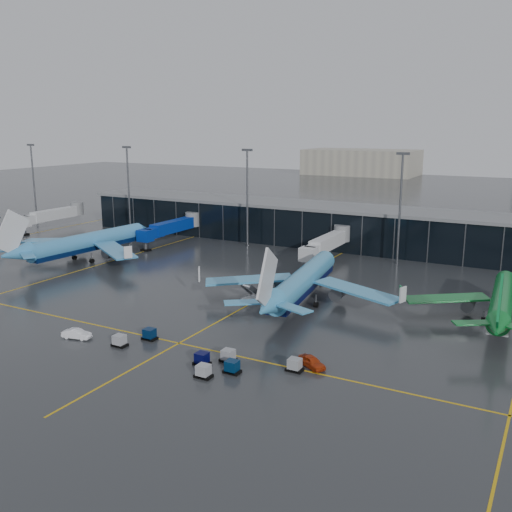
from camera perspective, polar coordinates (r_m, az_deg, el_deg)
The scene contains 12 objects.
ground at distance 102.80m, azimuth -7.29°, elevation -4.94°, with size 600.00×600.00×0.00m, color #282B2D.
terminal_pier at distance 154.58m, azimuth 6.19°, elevation 3.21°, with size 142.00×17.00×10.70m.
jet_bridges at distance 155.60m, azimuth -8.58°, elevation 2.88°, with size 94.00×27.50×7.20m.
flood_masts at distance 140.48m, azimuth 6.28°, elevation 5.69°, with size 203.00×0.50×25.50m.
taxi_lines at distance 106.30m, azimuth 0.46°, elevation -4.22°, with size 220.00×120.00×0.02m.
airliner_arkefly at distance 140.81m, azimuth -16.41°, elevation 2.39°, with size 39.17×44.61×13.71m, color #3E91CD, non-canonical shape.
airliner_klm_near at distance 102.52m, azimuth 4.80°, elevation -1.07°, with size 37.92×43.19×13.27m, color #3F99CF, non-canonical shape.
airliner_aer_lingus at distance 100.90m, azimuth 23.50°, elevation -2.93°, with size 32.37×36.86×11.33m, color #0C6B27, non-canonical shape.
baggage_carts at distance 79.11m, azimuth -5.43°, elevation -9.91°, with size 28.18×8.86×1.70m.
mobile_airstair at distance 103.84m, azimuth -0.49°, elevation -4.21°, with size 3.04×3.70×3.45m.
service_van_red at distance 77.26m, azimuth 5.61°, elevation -10.49°, with size 1.80×4.48×1.53m, color #B1320D.
service_van_white at distance 90.74m, azimuth -17.49°, elevation -7.43°, with size 1.56×4.49×1.48m, color white.
Camera 1 is at (57.78, -78.99, 31.44)m, focal length 40.00 mm.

